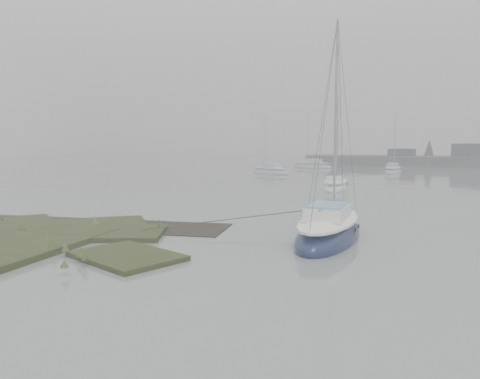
% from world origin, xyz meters
% --- Properties ---
extents(ground, '(160.00, 160.00, 0.00)m').
position_xyz_m(ground, '(0.00, 30.00, 0.00)').
color(ground, slate).
rests_on(ground, ground).
extents(sailboat_main, '(2.65, 6.68, 9.22)m').
position_xyz_m(sailboat_main, '(6.43, 4.47, 0.29)').
color(sailboat_main, '#121C3B').
rests_on(sailboat_main, ground).
extents(sailboat_white, '(1.93, 5.64, 7.92)m').
position_xyz_m(sailboat_white, '(4.53, 23.25, 0.25)').
color(sailboat_white, white).
rests_on(sailboat_white, ground).
extents(sailboat_far_a, '(5.52, 4.25, 7.58)m').
position_xyz_m(sailboat_far_a, '(-4.52, 38.08, 0.23)').
color(sailboat_far_a, '#B9BDC5').
rests_on(sailboat_far_a, ground).
extents(sailboat_far_b, '(2.49, 5.48, 7.46)m').
position_xyz_m(sailboat_far_b, '(8.82, 43.74, 0.23)').
color(sailboat_far_b, '#B1B5BA').
rests_on(sailboat_far_b, ground).
extents(sailboat_far_c, '(6.01, 3.44, 8.07)m').
position_xyz_m(sailboat_far_c, '(-1.77, 50.85, 0.25)').
color(sailboat_far_c, '#AEB4B8').
rests_on(sailboat_far_c, ground).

